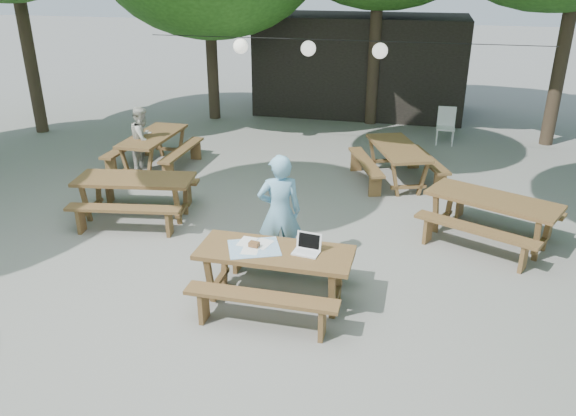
% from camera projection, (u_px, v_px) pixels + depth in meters
% --- Properties ---
extents(ground, '(80.00, 80.00, 0.00)m').
position_uv_depth(ground, '(234.00, 273.00, 8.16)').
color(ground, slate).
rests_on(ground, ground).
extents(pavilion, '(6.00, 3.00, 2.80)m').
position_uv_depth(pavilion, '(362.00, 64.00, 16.86)').
color(pavilion, black).
rests_on(pavilion, ground).
extents(main_picnic_table, '(2.00, 1.58, 0.75)m').
position_uv_depth(main_picnic_table, '(275.00, 275.00, 7.32)').
color(main_picnic_table, '#4E361B').
rests_on(main_picnic_table, ground).
extents(picnic_table_nw, '(2.13, 1.87, 0.75)m').
position_uv_depth(picnic_table_nw, '(136.00, 197.00, 9.80)').
color(picnic_table_nw, '#4E361B').
rests_on(picnic_table_nw, ground).
extents(picnic_table_ne, '(2.38, 2.23, 0.75)m').
position_uv_depth(picnic_table_ne, '(490.00, 219.00, 8.95)').
color(picnic_table_ne, '#4E361B').
rests_on(picnic_table_ne, ground).
extents(picnic_table_far_w, '(1.60, 2.01, 0.75)m').
position_uv_depth(picnic_table_far_w, '(154.00, 151.00, 12.27)').
color(picnic_table_far_w, '#4E361B').
rests_on(picnic_table_far_w, ground).
extents(picnic_table_far_e, '(2.16, 2.34, 0.75)m').
position_uv_depth(picnic_table_far_e, '(396.00, 163.00, 11.48)').
color(picnic_table_far_e, '#4E361B').
rests_on(picnic_table_far_e, ground).
extents(woman, '(0.73, 0.61, 1.73)m').
position_uv_depth(woman, '(280.00, 212.00, 8.02)').
color(woman, '#78B6DB').
rests_on(woman, ground).
extents(second_person, '(0.57, 0.71, 1.41)m').
position_uv_depth(second_person, '(143.00, 139.00, 11.97)').
color(second_person, beige).
rests_on(second_person, ground).
extents(plastic_chair, '(0.44, 0.44, 0.90)m').
position_uv_depth(plastic_chair, '(445.00, 134.00, 14.01)').
color(plastic_chair, silver).
rests_on(plastic_chair, ground).
extents(laptop, '(0.36, 0.30, 0.24)m').
position_uv_depth(laptop, '(307.00, 247.00, 7.13)').
color(laptop, white).
rests_on(laptop, main_picnic_table).
extents(tabletop_clutter, '(0.81, 0.76, 0.08)m').
position_uv_depth(tabletop_clutter, '(254.00, 247.00, 7.25)').
color(tabletop_clutter, '#3987C2').
rests_on(tabletop_clutter, main_picnic_table).
extents(paper_lanterns, '(9.00, 0.34, 0.38)m').
position_uv_depth(paper_lanterns, '(309.00, 48.00, 12.60)').
color(paper_lanterns, black).
rests_on(paper_lanterns, ground).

